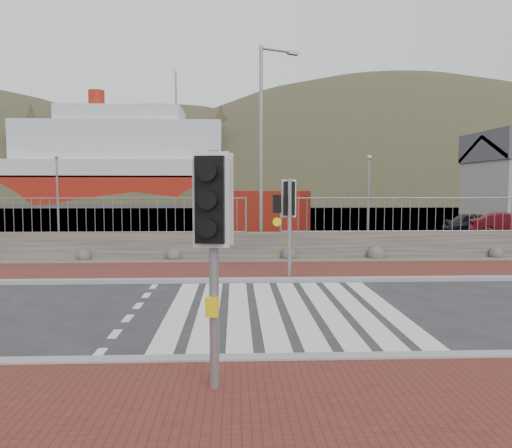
{
  "coord_description": "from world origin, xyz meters",
  "views": [
    {
      "loc": [
        -0.95,
        -9.86,
        2.5
      ],
      "look_at": [
        -0.42,
        3.0,
        1.53
      ],
      "focal_mm": 35.0,
      "sensor_mm": 36.0,
      "label": 1
    }
  ],
  "objects_px": {
    "ferry": "(81,168)",
    "shipping_container": "(258,211)",
    "traffic_signal_near": "(214,220)",
    "streetlight": "(264,139)",
    "traffic_signal_far": "(288,207)",
    "car_a": "(478,224)",
    "car_b": "(512,226)"
  },
  "relations": [
    {
      "from": "traffic_signal_far",
      "to": "car_b",
      "type": "relative_size",
      "value": 0.73
    },
    {
      "from": "streetlight",
      "to": "shipping_container",
      "type": "relative_size",
      "value": 1.37
    },
    {
      "from": "traffic_signal_near",
      "to": "shipping_container",
      "type": "xyz_separation_m",
      "value": [
        1.55,
        22.05,
        -0.98
      ]
    },
    {
      "from": "streetlight",
      "to": "shipping_container",
      "type": "height_order",
      "value": "streetlight"
    },
    {
      "from": "traffic_signal_far",
      "to": "car_a",
      "type": "relative_size",
      "value": 0.8
    },
    {
      "from": "ferry",
      "to": "traffic_signal_near",
      "type": "xyz_separation_m",
      "value": [
        23.44,
        -71.9,
        -3.26
      ]
    },
    {
      "from": "ferry",
      "to": "car_a",
      "type": "height_order",
      "value": "ferry"
    },
    {
      "from": "shipping_container",
      "to": "traffic_signal_near",
      "type": "bearing_deg",
      "value": -71.18
    },
    {
      "from": "traffic_signal_far",
      "to": "shipping_container",
      "type": "relative_size",
      "value": 0.5
    },
    {
      "from": "streetlight",
      "to": "shipping_container",
      "type": "bearing_deg",
      "value": 63.96
    },
    {
      "from": "streetlight",
      "to": "car_b",
      "type": "distance_m",
      "value": 13.8
    },
    {
      "from": "traffic_signal_near",
      "to": "streetlight",
      "type": "bearing_deg",
      "value": 93.05
    },
    {
      "from": "shipping_container",
      "to": "car_a",
      "type": "bearing_deg",
      "value": 8.63
    },
    {
      "from": "traffic_signal_near",
      "to": "traffic_signal_far",
      "type": "xyz_separation_m",
      "value": [
        1.67,
        7.45,
        -0.15
      ]
    },
    {
      "from": "traffic_signal_far",
      "to": "shipping_container",
      "type": "distance_m",
      "value": 14.62
    },
    {
      "from": "streetlight",
      "to": "car_b",
      "type": "xyz_separation_m",
      "value": [
        12.22,
        5.3,
        -3.58
      ]
    },
    {
      "from": "traffic_signal_far",
      "to": "streetlight",
      "type": "height_order",
      "value": "streetlight"
    },
    {
      "from": "traffic_signal_far",
      "to": "car_b",
      "type": "xyz_separation_m",
      "value": [
        11.85,
        10.0,
        -1.34
      ]
    },
    {
      "from": "streetlight",
      "to": "ferry",
      "type": "bearing_deg",
      "value": 87.91
    },
    {
      "from": "streetlight",
      "to": "car_b",
      "type": "height_order",
      "value": "streetlight"
    },
    {
      "from": "ferry",
      "to": "shipping_container",
      "type": "relative_size",
      "value": 9.22
    },
    {
      "from": "ferry",
      "to": "streetlight",
      "type": "xyz_separation_m",
      "value": [
        24.73,
        -59.75,
        -1.17
      ]
    },
    {
      "from": "car_b",
      "to": "traffic_signal_far",
      "type": "bearing_deg",
      "value": 150.14
    },
    {
      "from": "shipping_container",
      "to": "ferry",
      "type": "bearing_deg",
      "value": 139.46
    },
    {
      "from": "car_a",
      "to": "car_b",
      "type": "distance_m",
      "value": 1.93
    },
    {
      "from": "ferry",
      "to": "streetlight",
      "type": "bearing_deg",
      "value": -67.51
    },
    {
      "from": "ferry",
      "to": "shipping_container",
      "type": "height_order",
      "value": "ferry"
    },
    {
      "from": "ferry",
      "to": "streetlight",
      "type": "distance_m",
      "value": 64.68
    },
    {
      "from": "traffic_signal_near",
      "to": "streetlight",
      "type": "distance_m",
      "value": 12.4
    },
    {
      "from": "traffic_signal_far",
      "to": "ferry",
      "type": "bearing_deg",
      "value": -71.16
    },
    {
      "from": "streetlight",
      "to": "car_a",
      "type": "bearing_deg",
      "value": 7.13
    },
    {
      "from": "streetlight",
      "to": "traffic_signal_near",
      "type": "bearing_deg",
      "value": -120.66
    }
  ]
}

